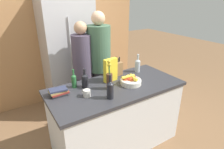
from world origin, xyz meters
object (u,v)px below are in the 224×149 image
object	(u,v)px
book_stack	(58,92)
person_at_sink	(83,68)
bottle_vinegar	(110,89)
coffee_mug	(87,93)
cereal_box	(111,70)
refrigerator	(68,53)
bottle_wine	(85,80)
flower_vase	(109,79)
bottle_water	(138,65)
person_in_blue	(99,62)
bottle_oil	(74,80)
fruit_bowl	(131,81)
knife_block	(118,68)

from	to	relation	value
book_stack	person_at_sink	xyz separation A→B (m)	(0.56, 0.59, -0.02)
bottle_vinegar	coffee_mug	bearing A→B (deg)	139.34
cereal_box	bottle_vinegar	world-z (taller)	cereal_box
refrigerator	bottle_wine	world-z (taller)	refrigerator
flower_vase	book_stack	bearing A→B (deg)	162.26
coffee_mug	bottle_wine	world-z (taller)	bottle_wine
cereal_box	bottle_vinegar	bearing A→B (deg)	-122.37
bottle_water	person_in_blue	size ratio (longest dim) A/B	0.15
coffee_mug	person_at_sink	world-z (taller)	person_at_sink
book_stack	person_in_blue	world-z (taller)	person_in_blue
bottle_wine	person_at_sink	xyz separation A→B (m)	(0.22, 0.57, -0.07)
bottle_oil	bottle_vinegar	world-z (taller)	bottle_vinegar
cereal_box	coffee_mug	world-z (taller)	cereal_box
person_at_sink	person_in_blue	bearing A→B (deg)	-10.85
cereal_box	person_at_sink	distance (m)	0.61
refrigerator	person_in_blue	size ratio (longest dim) A/B	1.15
fruit_bowl	bottle_vinegar	bearing A→B (deg)	-157.77
fruit_bowl	coffee_mug	bearing A→B (deg)	179.46
knife_block	bottle_vinegar	world-z (taller)	bottle_vinegar
refrigerator	flower_vase	xyz separation A→B (m)	(-0.01, -1.40, 0.03)
refrigerator	book_stack	bearing A→B (deg)	-115.08
fruit_bowl	book_stack	xyz separation A→B (m)	(-0.86, 0.21, -0.01)
refrigerator	coffee_mug	distance (m)	1.45
flower_vase	refrigerator	bearing A→B (deg)	89.76
refrigerator	flower_vase	distance (m)	1.40
fruit_bowl	flower_vase	world-z (taller)	flower_vase
knife_block	book_stack	bearing A→B (deg)	-171.78
book_stack	bottle_vinegar	size ratio (longest dim) A/B	0.76
fruit_bowl	bottle_oil	xyz separation A→B (m)	(-0.64, 0.29, 0.05)
book_stack	bottle_water	distance (m)	1.20
coffee_mug	knife_block	bearing A→B (deg)	27.54
bottle_vinegar	person_at_sink	bearing A→B (deg)	83.62
refrigerator	coffee_mug	xyz separation A→B (m)	(-0.32, -1.42, -0.06)
refrigerator	fruit_bowl	xyz separation A→B (m)	(0.29, -1.42, -0.06)
person_in_blue	fruit_bowl	bearing A→B (deg)	-108.96
person_in_blue	bottle_vinegar	bearing A→B (deg)	-133.51
fruit_bowl	person_in_blue	world-z (taller)	person_in_blue
refrigerator	bottle_water	size ratio (longest dim) A/B	7.41
coffee_mug	fruit_bowl	bearing A→B (deg)	-0.54
refrigerator	knife_block	distance (m)	1.13
fruit_bowl	coffee_mug	distance (m)	0.61
person_at_sink	flower_vase	bearing A→B (deg)	-92.22
cereal_box	coffee_mug	bearing A→B (deg)	-154.97
refrigerator	bottle_vinegar	bearing A→B (deg)	-94.14
flower_vase	coffee_mug	distance (m)	0.32
knife_block	book_stack	xyz separation A→B (m)	(-0.89, -0.13, -0.06)
knife_block	fruit_bowl	bearing A→B (deg)	-94.35
book_stack	bottle_water	xyz separation A→B (m)	(1.19, 0.07, 0.07)
flower_vase	person_in_blue	world-z (taller)	person_in_blue
fruit_bowl	person_at_sink	distance (m)	0.85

